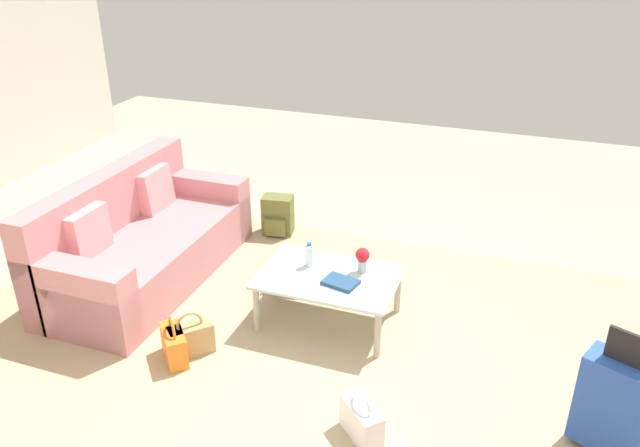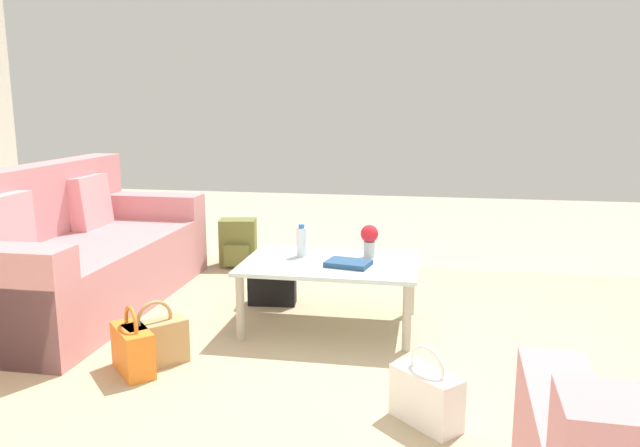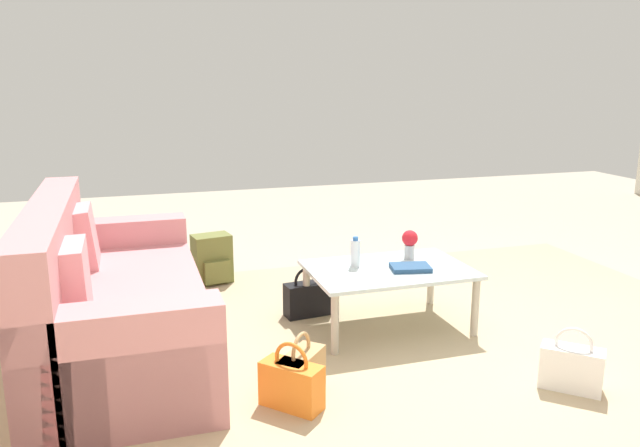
# 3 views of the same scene
# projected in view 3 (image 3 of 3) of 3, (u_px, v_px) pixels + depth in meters

# --- Properties ---
(ground_plane) EXTENTS (12.00, 12.00, 0.00)m
(ground_plane) POSITION_uv_depth(u_px,v_px,m) (478.00, 349.00, 3.88)
(ground_plane) COLOR #A89E89
(area_rug) EXTENTS (5.20, 4.40, 0.01)m
(area_rug) POSITION_uv_depth(u_px,v_px,m) (404.00, 376.00, 3.52)
(area_rug) COLOR tan
(area_rug) RESTS_ON ground
(couch) EXTENTS (0.95, 2.10, 0.95)m
(couch) POSITION_uv_depth(u_px,v_px,m) (104.00, 306.00, 3.73)
(couch) COLOR #C67F84
(couch) RESTS_ON ground
(coffee_table) EXTENTS (1.06, 0.72, 0.42)m
(coffee_table) POSITION_uv_depth(u_px,v_px,m) (388.00, 275.00, 4.14)
(coffee_table) COLOR silver
(coffee_table) RESTS_ON ground
(water_bottle) EXTENTS (0.06, 0.06, 0.20)m
(water_bottle) POSITION_uv_depth(u_px,v_px,m) (355.00, 253.00, 4.15)
(water_bottle) COLOR silver
(water_bottle) RESTS_ON coffee_table
(coffee_table_book) EXTENTS (0.28, 0.23, 0.03)m
(coffee_table_book) POSITION_uv_depth(u_px,v_px,m) (410.00, 268.00, 4.09)
(coffee_table_book) COLOR navy
(coffee_table_book) RESTS_ON coffee_table
(flower_vase) EXTENTS (0.11, 0.11, 0.21)m
(flower_vase) POSITION_uv_depth(u_px,v_px,m) (410.00, 242.00, 4.31)
(flower_vase) COLOR #B2B7BC
(flower_vase) RESTS_ON coffee_table
(handbag_tan) EXTENTS (0.32, 0.33, 0.36)m
(handbag_tan) POSITION_uv_depth(u_px,v_px,m) (301.00, 373.00, 3.28)
(handbag_tan) COLOR tan
(handbag_tan) RESTS_ON ground
(handbag_black) EXTENTS (0.33, 0.17, 0.36)m
(handbag_black) POSITION_uv_depth(u_px,v_px,m) (308.00, 298.00, 4.39)
(handbag_black) COLOR black
(handbag_black) RESTS_ON ground
(handbag_orange) EXTENTS (0.32, 0.33, 0.36)m
(handbag_orange) POSITION_uv_depth(u_px,v_px,m) (292.00, 384.00, 3.16)
(handbag_orange) COLOR orange
(handbag_orange) RESTS_ON ground
(handbag_white) EXTENTS (0.33, 0.32, 0.36)m
(handbag_white) POSITION_uv_depth(u_px,v_px,m) (571.00, 367.00, 3.35)
(handbag_white) COLOR white
(handbag_white) RESTS_ON ground
(backpack_olive) EXTENTS (0.33, 0.29, 0.40)m
(backpack_olive) POSITION_uv_depth(u_px,v_px,m) (212.00, 260.00, 5.09)
(backpack_olive) COLOR olive
(backpack_olive) RESTS_ON ground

